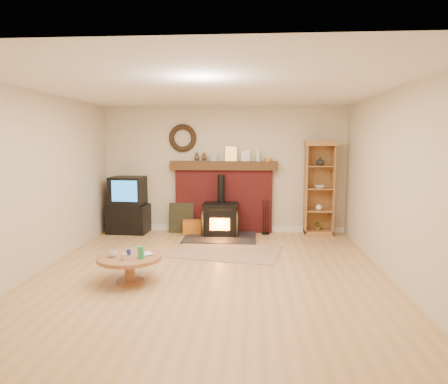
# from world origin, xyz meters

# --- Properties ---
(ground) EXTENTS (5.50, 5.50, 0.00)m
(ground) POSITION_xyz_m (0.00, 0.00, 0.00)
(ground) COLOR tan
(ground) RESTS_ON ground
(room_shell) EXTENTS (5.02, 5.52, 2.61)m
(room_shell) POSITION_xyz_m (-0.02, 0.09, 1.72)
(room_shell) COLOR #C6B497
(room_shell) RESTS_ON ground
(chimney_breast) EXTENTS (2.20, 0.22, 1.78)m
(chimney_breast) POSITION_xyz_m (0.00, 2.67, 0.80)
(chimney_breast) COLOR maroon
(chimney_breast) RESTS_ON ground
(wood_stove) EXTENTS (1.40, 1.00, 1.22)m
(wood_stove) POSITION_xyz_m (-0.03, 2.27, 0.32)
(wood_stove) COLOR black
(wood_stove) RESTS_ON ground
(area_rug) EXTENTS (1.99, 1.54, 0.01)m
(area_rug) POSITION_xyz_m (0.16, 1.18, 0.01)
(area_rug) COLOR brown
(area_rug) RESTS_ON ground
(tv_unit) EXTENTS (0.83, 0.61, 1.16)m
(tv_unit) POSITION_xyz_m (-1.96, 2.47, 0.56)
(tv_unit) COLOR black
(tv_unit) RESTS_ON ground
(curio_cabinet) EXTENTS (0.61, 0.44, 1.90)m
(curio_cabinet) POSITION_xyz_m (1.92, 2.55, 0.95)
(curio_cabinet) COLOR olive
(curio_cabinet) RESTS_ON ground
(firelog_box) EXTENTS (0.50, 0.35, 0.29)m
(firelog_box) POSITION_xyz_m (-0.59, 2.40, 0.14)
(firelog_box) COLOR gold
(firelog_box) RESTS_ON ground
(leaning_painting) EXTENTS (0.52, 0.14, 0.61)m
(leaning_painting) POSITION_xyz_m (-0.87, 2.55, 0.31)
(leaning_painting) COLOR black
(leaning_painting) RESTS_ON ground
(fire_tools) EXTENTS (0.16, 0.16, 0.70)m
(fire_tools) POSITION_xyz_m (0.87, 2.50, 0.13)
(fire_tools) COLOR black
(fire_tools) RESTS_ON ground
(coffee_table) EXTENTS (0.86, 0.86, 0.53)m
(coffee_table) POSITION_xyz_m (-1.05, -0.44, 0.30)
(coffee_table) COLOR brown
(coffee_table) RESTS_ON ground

